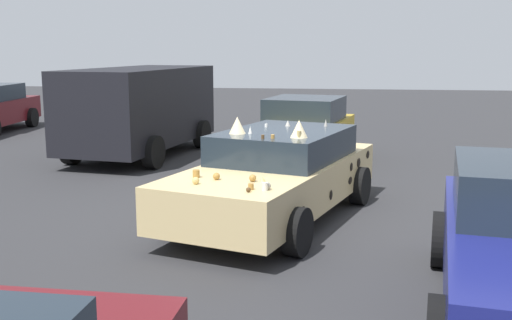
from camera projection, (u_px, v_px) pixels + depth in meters
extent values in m
plane|color=#2D2D30|center=(276.00, 219.00, 9.31)|extent=(60.00, 60.00, 0.00)
cube|color=#D8BC7F|center=(276.00, 182.00, 9.20)|extent=(4.90, 3.03, 0.62)
cube|color=#1E2833|center=(284.00, 144.00, 9.39)|extent=(2.65, 2.21, 0.44)
cylinder|color=black|center=(297.00, 232.00, 7.61)|extent=(0.66, 0.39, 0.62)
cylinder|color=black|center=(174.00, 215.00, 8.36)|extent=(0.66, 0.39, 0.62)
cylinder|color=black|center=(360.00, 186.00, 10.14)|extent=(0.66, 0.39, 0.62)
cylinder|color=black|center=(261.00, 176.00, 10.89)|extent=(0.66, 0.39, 0.62)
ellipsoid|color=black|center=(179.00, 196.00, 8.42)|extent=(0.20, 0.08, 0.16)
ellipsoid|color=black|center=(303.00, 210.00, 7.81)|extent=(0.11, 0.05, 0.10)
ellipsoid|color=black|center=(153.00, 193.00, 7.82)|extent=(0.14, 0.06, 0.10)
ellipsoid|color=black|center=(368.00, 155.00, 10.54)|extent=(0.18, 0.07, 0.14)
ellipsoid|color=black|center=(331.00, 195.00, 8.81)|extent=(0.13, 0.06, 0.14)
ellipsoid|color=black|center=(359.00, 163.00, 10.04)|extent=(0.19, 0.07, 0.15)
ellipsoid|color=black|center=(350.00, 181.00, 9.66)|extent=(0.18, 0.07, 0.12)
ellipsoid|color=black|center=(201.00, 192.00, 8.96)|extent=(0.11, 0.05, 0.12)
ellipsoid|color=black|center=(220.00, 170.00, 9.44)|extent=(0.12, 0.05, 0.11)
ellipsoid|color=black|center=(351.00, 167.00, 9.67)|extent=(0.13, 0.06, 0.14)
sphere|color=gray|center=(267.00, 186.00, 7.34)|extent=(0.09, 0.09, 0.09)
sphere|color=#A87A38|center=(253.00, 178.00, 7.78)|extent=(0.09, 0.09, 0.09)
sphere|color=#51381E|center=(248.00, 190.00, 7.21)|extent=(0.06, 0.06, 0.06)
cylinder|color=silver|center=(265.00, 187.00, 7.29)|extent=(0.08, 0.08, 0.10)
cylinder|color=#A87A38|center=(196.00, 174.00, 8.02)|extent=(0.12, 0.12, 0.10)
sphere|color=silver|center=(197.00, 176.00, 8.02)|extent=(0.06, 0.06, 0.06)
cylinder|color=#A87A38|center=(251.00, 187.00, 7.35)|extent=(0.09, 0.09, 0.07)
sphere|color=tan|center=(196.00, 181.00, 7.64)|extent=(0.09, 0.09, 0.09)
sphere|color=#A87A38|center=(216.00, 176.00, 7.89)|extent=(0.09, 0.09, 0.09)
cone|color=tan|center=(262.00, 179.00, 7.79)|extent=(0.12, 0.12, 0.06)
cylinder|color=#A87A38|center=(273.00, 137.00, 8.49)|extent=(0.07, 0.07, 0.05)
cone|color=gray|center=(297.00, 127.00, 9.24)|extent=(0.12, 0.12, 0.11)
cylinder|color=#51381E|center=(263.00, 137.00, 8.45)|extent=(0.06, 0.06, 0.06)
cylinder|color=silver|center=(266.00, 125.00, 9.69)|extent=(0.06, 0.06, 0.05)
cone|color=silver|center=(250.00, 130.00, 8.96)|extent=(0.08, 0.08, 0.11)
cylinder|color=tan|center=(299.00, 135.00, 8.49)|extent=(0.07, 0.07, 0.11)
cone|color=gray|center=(288.00, 123.00, 9.82)|extent=(0.12, 0.12, 0.09)
cone|color=gray|center=(326.00, 123.00, 9.79)|extent=(0.07, 0.07, 0.12)
cylinder|color=black|center=(300.00, 129.00, 9.16)|extent=(0.05, 0.05, 0.09)
cone|color=beige|center=(299.00, 129.00, 8.56)|extent=(0.24, 0.24, 0.25)
cone|color=beige|center=(237.00, 125.00, 8.97)|extent=(0.24, 0.24, 0.25)
cube|color=black|center=(140.00, 106.00, 14.57)|extent=(5.04, 2.59, 1.77)
cube|color=#1E2833|center=(104.00, 96.00, 12.91)|extent=(0.36, 1.70, 0.64)
cylinder|color=black|center=(153.00, 152.00, 13.08)|extent=(0.75, 0.34, 0.72)
cylinder|color=black|center=(72.00, 148.00, 13.62)|extent=(0.75, 0.34, 0.72)
cylinder|color=black|center=(202.00, 134.00, 15.81)|extent=(0.75, 0.34, 0.72)
cylinder|color=black|center=(132.00, 131.00, 16.35)|extent=(0.75, 0.34, 0.72)
cube|color=gold|center=(302.00, 136.00, 13.90)|extent=(4.21, 2.42, 0.63)
cube|color=#1E2833|center=(305.00, 109.00, 14.08)|extent=(2.08, 1.88, 0.52)
cylinder|color=black|center=(328.00, 158.00, 12.53)|extent=(0.68, 0.34, 0.65)
cylinder|color=black|center=(247.00, 154.00, 13.08)|extent=(0.68, 0.34, 0.65)
cylinder|color=black|center=(349.00, 141.00, 14.82)|extent=(0.68, 0.34, 0.65)
cylinder|color=black|center=(280.00, 138.00, 15.37)|extent=(0.68, 0.34, 0.65)
cylinder|color=black|center=(32.00, 117.00, 20.03)|extent=(0.64, 0.27, 0.62)
cylinder|color=black|center=(441.00, 239.00, 7.24)|extent=(0.68, 0.32, 0.66)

